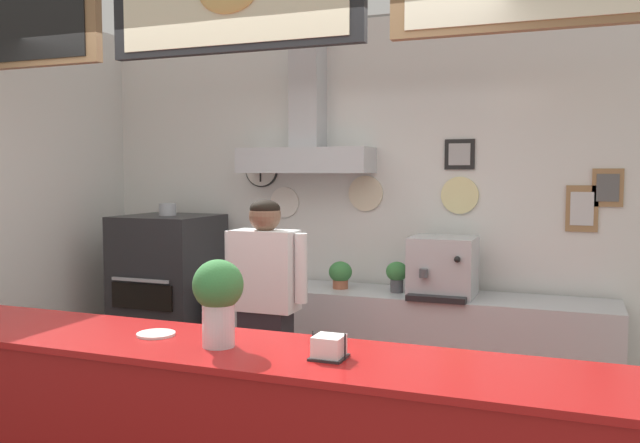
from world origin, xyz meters
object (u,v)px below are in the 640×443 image
(espresso_machine, at_px, (443,267))
(potted_rosemary, at_px, (340,274))
(pizza_oven, at_px, (169,302))
(shop_worker, at_px, (266,317))
(basil_vase, at_px, (218,298))
(potted_oregano, at_px, (397,274))
(napkin_holder, at_px, (329,348))
(condiment_plate, at_px, (156,334))

(espresso_machine, height_order, potted_rosemary, espresso_machine)
(pizza_oven, bearing_deg, shop_worker, -32.84)
(espresso_machine, xyz_separation_m, basil_vase, (-0.58, -2.17, 0.13))
(potted_oregano, xyz_separation_m, napkin_holder, (0.28, -2.19, 0.03))
(basil_vase, xyz_separation_m, napkin_holder, (0.52, -0.00, -0.17))
(shop_worker, relative_size, basil_vase, 4.21)
(basil_vase, relative_size, condiment_plate, 2.14)
(basil_vase, bearing_deg, pizza_oven, 128.75)
(espresso_machine, xyz_separation_m, napkin_holder, (-0.06, -2.17, -0.04))
(condiment_plate, bearing_deg, potted_rosemary, 85.39)
(espresso_machine, bearing_deg, basil_vase, -104.90)
(potted_oregano, bearing_deg, pizza_oven, -176.13)
(pizza_oven, height_order, condiment_plate, pizza_oven)
(napkin_holder, bearing_deg, basil_vase, 179.69)
(shop_worker, xyz_separation_m, espresso_machine, (0.95, 0.94, 0.24))
(pizza_oven, bearing_deg, napkin_holder, -43.53)
(basil_vase, height_order, napkin_holder, basil_vase)
(pizza_oven, height_order, potted_rosemary, pizza_oven)
(potted_rosemary, height_order, napkin_holder, napkin_holder)
(potted_rosemary, distance_m, basil_vase, 2.21)
(shop_worker, height_order, espresso_machine, shop_worker)
(pizza_oven, distance_m, espresso_machine, 2.27)
(potted_oregano, bearing_deg, shop_worker, -122.40)
(espresso_machine, bearing_deg, condiment_plate, -114.29)
(shop_worker, relative_size, potted_oregano, 7.15)
(shop_worker, bearing_deg, basil_vase, 106.39)
(espresso_machine, xyz_separation_m, potted_rosemary, (-0.78, 0.01, -0.09))
(condiment_plate, bearing_deg, shop_worker, 89.78)
(shop_worker, distance_m, condiment_plate, 1.17)
(potted_rosemary, xyz_separation_m, napkin_holder, (0.72, -2.19, 0.05))
(pizza_oven, xyz_separation_m, potted_rosemary, (1.45, 0.13, 0.30))
(potted_rosemary, distance_m, napkin_holder, 2.30)
(espresso_machine, height_order, condiment_plate, espresso_machine)
(pizza_oven, xyz_separation_m, basil_vase, (1.65, -2.06, 0.52))
(potted_rosemary, bearing_deg, espresso_machine, -0.99)
(potted_oregano, bearing_deg, espresso_machine, -2.14)
(espresso_machine, height_order, napkin_holder, espresso_machine)
(potted_oregano, bearing_deg, condiment_plate, -106.07)
(espresso_machine, relative_size, potted_rosemary, 2.42)
(shop_worker, height_order, condiment_plate, shop_worker)
(espresso_machine, bearing_deg, shop_worker, -135.12)
(potted_oregano, height_order, basil_vase, basil_vase)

